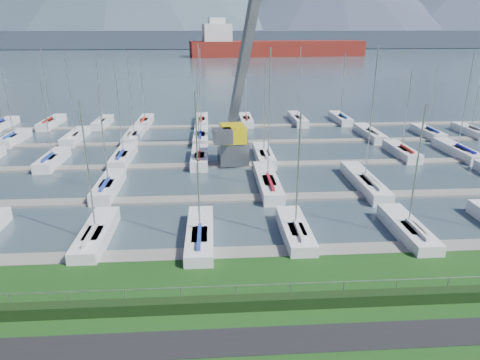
{
  "coord_description": "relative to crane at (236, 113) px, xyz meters",
  "views": [
    {
      "loc": [
        -2.08,
        -19.91,
        14.47
      ],
      "look_at": [
        0.0,
        12.0,
        3.0
      ],
      "focal_mm": 32.0,
      "sensor_mm": 36.0,
      "label": 1
    }
  ],
  "objects": [
    {
      "name": "fence",
      "position": [
        -0.61,
        -27.88,
        -4.13
      ],
      "size": [
        80.0,
        0.04,
        0.04
      ],
      "primitive_type": "cylinder",
      "rotation": [
        0.0,
        1.57,
        0.0
      ],
      "color": "#92949A",
      "rests_on": "grass"
    },
    {
      "name": "water",
      "position": [
        -0.61,
        232.12,
        -5.73
      ],
      "size": [
        800.0,
        540.0,
        0.2
      ],
      "primitive_type": "cube",
      "color": "#3A4C55"
    },
    {
      "name": "hedge",
      "position": [
        -0.61,
        -28.28,
        -4.98
      ],
      "size": [
        80.0,
        0.7,
        0.7
      ],
      "primitive_type": "cube",
      "color": "black",
      "rests_on": "grass"
    },
    {
      "name": "cargo_ship_mid",
      "position": [
        28.23,
        187.89,
        -1.71
      ],
      "size": [
        93.51,
        27.93,
        21.5
      ],
      "rotation": [
        0.0,
        0.0,
        0.11
      ],
      "color": "maroon",
      "rests_on": "water"
    },
    {
      "name": "docks",
      "position": [
        -0.61,
        -1.88,
        -5.55
      ],
      "size": [
        90.0,
        41.6,
        0.25
      ],
      "color": "slate",
      "rests_on": "water"
    },
    {
      "name": "path",
      "position": [
        -0.61,
        -30.88,
        -5.32
      ],
      "size": [
        160.0,
        2.0,
        0.04
      ],
      "primitive_type": "cube",
      "color": "black",
      "rests_on": "grass"
    },
    {
      "name": "sailboat_fleet",
      "position": [
        -3.1,
        1.03,
        0.09
      ],
      "size": [
        75.94,
        49.6,
        13.48
      ],
      "color": "maroon",
      "rests_on": "water"
    },
    {
      "name": "foothill",
      "position": [
        -0.61,
        302.12,
        0.67
      ],
      "size": [
        900.0,
        80.0,
        12.0
      ],
      "primitive_type": "cube",
      "color": "#3B4556",
      "rests_on": "water"
    },
    {
      "name": "crane",
      "position": [
        0.0,
        0.0,
        0.0
      ],
      "size": [
        6.1,
        13.23,
        22.35
      ],
      "rotation": [
        0.0,
        0.0,
        0.1
      ],
      "color": "slate",
      "rests_on": "water"
    }
  ]
}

